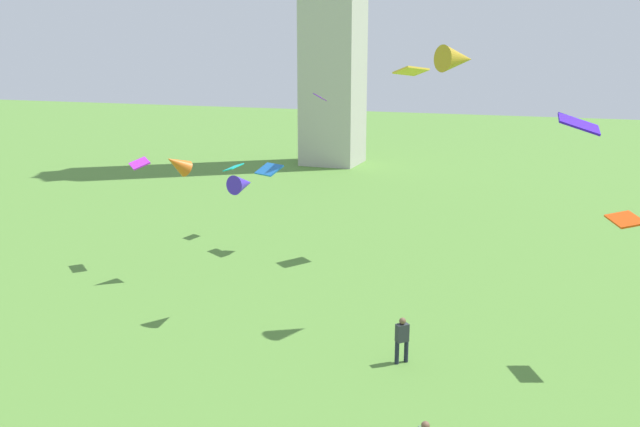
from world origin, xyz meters
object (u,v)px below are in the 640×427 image
object	(u,v)px
kite_flying_2	(320,97)
kite_flying_4	(625,220)
kite_flying_0	(457,59)
kite_flying_7	(579,124)
kite_flying_5	(177,164)
kite_flying_6	(233,167)
kite_flying_8	(243,184)
kite_flying_9	(269,170)
kite_flying_3	(411,71)
person_0	(402,337)
kite_flying_10	(139,163)

from	to	relation	value
kite_flying_2	kite_flying_4	size ratio (longest dim) A/B	0.60
kite_flying_0	kite_flying_7	bearing A→B (deg)	160.52
kite_flying_5	kite_flying_6	distance (m)	8.70
kite_flying_5	kite_flying_4	bearing A→B (deg)	18.82
kite_flying_2	kite_flying_5	size ratio (longest dim) A/B	0.54
kite_flying_2	kite_flying_8	xyz separation A→B (m)	(0.50, -11.20, -2.98)
kite_flying_7	kite_flying_0	bearing A→B (deg)	-68.60
kite_flying_9	kite_flying_2	bearing A→B (deg)	-117.94
kite_flying_6	kite_flying_3	bearing A→B (deg)	99.93
kite_flying_2	kite_flying_6	xyz separation A→B (m)	(-6.06, 0.65, -4.58)
kite_flying_0	kite_flying_6	xyz separation A→B (m)	(-15.11, 9.04, -6.87)
person_0	kite_flying_10	world-z (taller)	kite_flying_10
kite_flying_8	kite_flying_5	bearing A→B (deg)	-20.57
kite_flying_7	kite_flying_9	distance (m)	22.62
kite_flying_0	kite_flying_4	world-z (taller)	kite_flying_0
kite_flying_3	kite_flying_5	bearing A→B (deg)	159.68
kite_flying_0	kite_flying_3	size ratio (longest dim) A/B	0.93
person_0	kite_flying_6	world-z (taller)	kite_flying_6
kite_flying_5	kite_flying_8	distance (m)	6.33
person_0	kite_flying_10	xyz separation A→B (m)	(-16.28, 7.14, 4.63)
kite_flying_4	kite_flying_5	bearing A→B (deg)	-121.57
kite_flying_4	kite_flying_5	size ratio (longest dim) A/B	0.90
kite_flying_5	kite_flying_9	size ratio (longest dim) A/B	0.94
kite_flying_5	kite_flying_9	bearing A→B (deg)	97.32
kite_flying_7	person_0	bearing A→B (deg)	-36.26
person_0	kite_flying_9	size ratio (longest dim) A/B	0.98
kite_flying_9	kite_flying_10	bearing A→B (deg)	71.81
person_0	kite_flying_7	distance (m)	10.57
person_0	kite_flying_3	world-z (taller)	kite_flying_3
kite_flying_7	kite_flying_8	bearing A→B (deg)	-30.61
kite_flying_0	kite_flying_3	distance (m)	9.49
kite_flying_4	kite_flying_3	bearing A→B (deg)	-159.78
kite_flying_3	kite_flying_5	xyz separation A→B (m)	(-10.09, -8.07, -4.46)
person_0	kite_flying_2	world-z (taller)	kite_flying_2
kite_flying_4	kite_flying_5	world-z (taller)	kite_flying_5
person_0	kite_flying_5	size ratio (longest dim) A/B	1.04
kite_flying_10	kite_flying_0	bearing A→B (deg)	37.09
kite_flying_4	kite_flying_7	size ratio (longest dim) A/B	1.35
person_0	kite_flying_9	bearing A→B (deg)	88.91
kite_flying_3	kite_flying_6	xyz separation A→B (m)	(-11.31, 0.39, -6.10)
kite_flying_5	kite_flying_10	world-z (taller)	kite_flying_5
kite_flying_7	kite_flying_9	xyz separation A→B (m)	(-16.34, 14.90, -4.76)
person_0	kite_flying_6	bearing A→B (deg)	91.95
kite_flying_4	kite_flying_9	world-z (taller)	kite_flying_4
kite_flying_2	kite_flying_4	xyz separation A→B (m)	(15.74, -10.95, -3.32)
kite_flying_2	kite_flying_5	world-z (taller)	kite_flying_2
kite_flying_5	kite_flying_10	distance (m)	3.44
kite_flying_4	kite_flying_8	size ratio (longest dim) A/B	1.15
kite_flying_8	kite_flying_10	size ratio (longest dim) A/B	0.84
kite_flying_6	kite_flying_7	world-z (taller)	kite_flying_7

